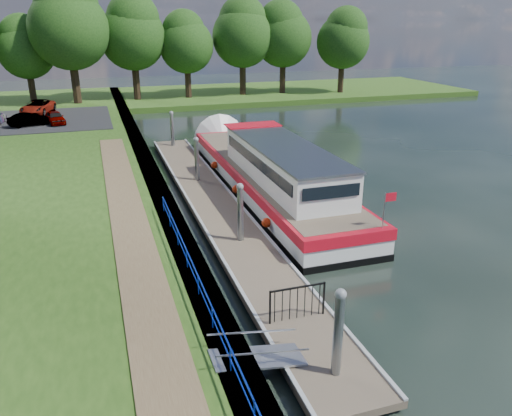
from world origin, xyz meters
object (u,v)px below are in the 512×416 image
object	(u,v)px
car_a	(55,117)
car_d	(38,107)
car_b	(29,119)
pontoon	(216,209)
barge	(265,171)

from	to	relation	value
car_a	car_d	bearing A→B (deg)	94.30
car_a	car_b	xyz separation A→B (m)	(-2.03, -0.35, 0.00)
pontoon	barge	size ratio (longest dim) A/B	1.42
car_a	car_d	xyz separation A→B (m)	(-1.79, 5.59, 0.10)
pontoon	car_a	distance (m)	24.24
car_b	car_d	xyz separation A→B (m)	(0.24, 5.94, 0.10)
barge	car_a	size ratio (longest dim) A/B	6.65
car_b	barge	bearing A→B (deg)	-163.42
car_a	car_d	world-z (taller)	car_d
barge	car_b	xyz separation A→B (m)	(-14.22, 19.45, 0.29)
barge	car_a	world-z (taller)	barge
car_a	car_b	size ratio (longest dim) A/B	0.96
pontoon	car_a	world-z (taller)	car_a
pontoon	car_d	xyz separation A→B (m)	(-10.38, 28.22, 1.30)
car_b	car_d	world-z (taller)	car_d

